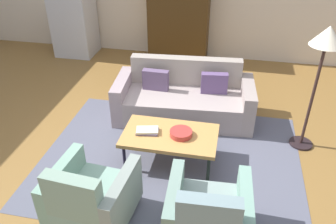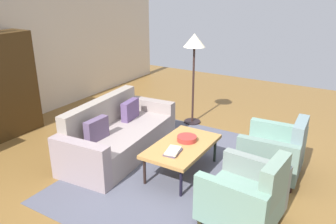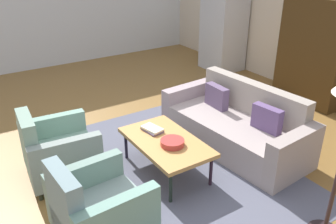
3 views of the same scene
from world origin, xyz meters
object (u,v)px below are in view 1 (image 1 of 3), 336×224
(coffee_table, at_px, (170,136))
(refrigerator, at_px, (73,12))
(couch, at_px, (184,98))
(cabinet, at_px, (179,18))
(armchair_left, at_px, (90,200))
(book_stack, at_px, (147,131))
(floor_lamp, at_px, (325,48))
(armchair_right, at_px, (208,219))
(fruit_bowl, at_px, (181,133))

(coffee_table, height_order, refrigerator, refrigerator)
(couch, distance_m, cabinet, 2.28)
(couch, relative_size, armchair_left, 2.46)
(couch, distance_m, book_stack, 1.25)
(floor_lamp, bearing_deg, armchair_right, -121.15)
(coffee_table, bearing_deg, fruit_bowl, -0.00)
(fruit_bowl, height_order, floor_lamp, floor_lamp)
(book_stack, bearing_deg, coffee_table, 3.90)
(couch, relative_size, refrigerator, 1.17)
(floor_lamp, bearing_deg, cabinet, 130.53)
(armchair_right, xyz_separation_m, fruit_bowl, (-0.46, 1.17, 0.13))
(armchair_left, height_order, fruit_bowl, armchair_left)
(fruit_bowl, relative_size, book_stack, 0.93)
(couch, height_order, coffee_table, couch)
(book_stack, relative_size, floor_lamp, 0.18)
(armchair_left, xyz_separation_m, floor_lamp, (2.35, 1.89, 1.10))
(couch, height_order, cabinet, cabinet)
(floor_lamp, bearing_deg, book_stack, -159.83)
(refrigerator, distance_m, floor_lamp, 5.15)
(cabinet, bearing_deg, fruit_bowl, -79.47)
(refrigerator, height_order, floor_lamp, refrigerator)
(armchair_left, distance_m, floor_lamp, 3.22)
(refrigerator, bearing_deg, coffee_table, -49.87)
(armchair_left, relative_size, refrigerator, 0.48)
(armchair_right, distance_m, fruit_bowl, 1.26)
(cabinet, distance_m, refrigerator, 2.25)
(couch, height_order, fruit_bowl, couch)
(couch, distance_m, armchair_right, 2.43)
(book_stack, distance_m, refrigerator, 4.09)
(cabinet, xyz_separation_m, refrigerator, (-2.24, -0.10, 0.03))
(couch, relative_size, armchair_right, 2.46)
(coffee_table, relative_size, book_stack, 3.94)
(armchair_right, bearing_deg, armchair_left, 176.93)
(coffee_table, xyz_separation_m, cabinet, (-0.48, 3.34, 0.50))
(cabinet, bearing_deg, book_stack, -86.76)
(couch, bearing_deg, floor_lamp, 160.88)
(book_stack, relative_size, cabinet, 0.17)
(coffee_table, distance_m, book_stack, 0.30)
(couch, height_order, armchair_left, armchair_left)
(coffee_table, distance_m, floor_lamp, 2.16)
(armchair_right, distance_m, floor_lamp, 2.47)
(coffee_table, height_order, book_stack, book_stack)
(coffee_table, xyz_separation_m, refrigerator, (-2.72, 3.23, 0.52))
(couch, bearing_deg, armchair_left, 71.20)
(refrigerator, relative_size, floor_lamp, 1.08)
(floor_lamp, bearing_deg, armchair_left, -141.17)
(book_stack, xyz_separation_m, floor_lamp, (2.04, 0.75, 0.98))
(cabinet, bearing_deg, floor_lamp, -49.47)
(couch, bearing_deg, armchair_right, 100.02)
(book_stack, bearing_deg, refrigerator, 126.84)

